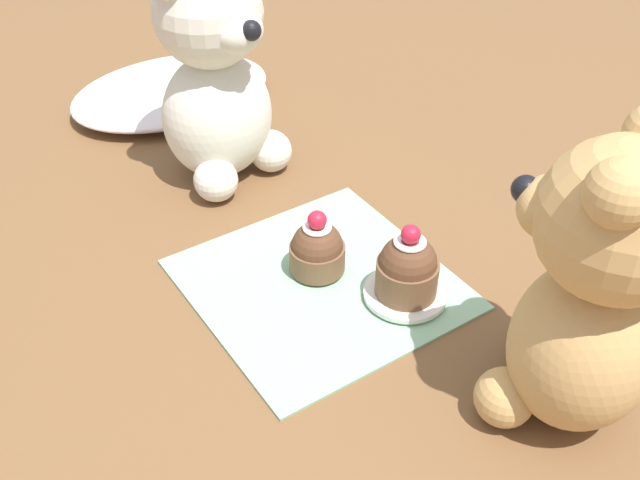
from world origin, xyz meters
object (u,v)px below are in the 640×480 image
Objects in this scene: cupcake_near_cream_bear at (317,250)px; teaspoon at (604,267)px; teddy_bear_cream at (216,75)px; teddy_bear_tan at (594,290)px; saucer_plate at (405,293)px; cupcake_near_tan_bear at (408,268)px.

cupcake_near_cream_bear is 0.29m from teaspoon.
teddy_bear_cream is 0.23m from cupcake_near_cream_bear.
teddy_bear_tan is 0.21m from saucer_plate.
teaspoon is (0.17, 0.09, -0.12)m from teddy_bear_tan.
saucer_plate is (-0.03, 0.17, -0.12)m from teddy_bear_tan.
cupcake_near_tan_bear reaches higher than cupcake_near_cream_bear.
cupcake_near_tan_bear is 0.21m from teaspoon.
teddy_bear_cream is at bearing 87.43° from cupcake_near_cream_bear.
cupcake_near_cream_bear is 0.86× the size of saucer_plate.
teddy_bear_cream is 0.31m from cupcake_near_tan_bear.
saucer_plate is 0.71× the size of teaspoon.
cupcake_near_cream_bear is 0.09m from saucer_plate.
cupcake_near_tan_bear is at bearing -116.57° from saucer_plate.
cupcake_near_tan_bear is (-0.00, -0.00, 0.03)m from saucer_plate.
teddy_bear_cream is 3.28× the size of saucer_plate.
cupcake_near_cream_bear is at bearing 120.77° from cupcake_near_tan_bear.
cupcake_near_tan_bear reaches higher than teaspoon.
saucer_plate is 1.03× the size of cupcake_near_tan_bear.
teddy_bear_cream is 1.01× the size of teddy_bear_tan.
teddy_bear_tan is 3.23× the size of saucer_plate.
teaspoon is (0.24, -0.15, -0.03)m from cupcake_near_cream_bear.
cupcake_near_cream_bear is 0.09m from cupcake_near_tan_bear.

